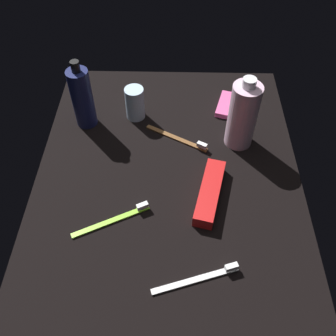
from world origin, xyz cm
name	(u,v)px	position (x,y,z in cm)	size (l,w,h in cm)	color
ground_plane	(168,177)	(0.00, 0.00, -0.60)	(84.00, 64.00, 1.20)	black
lotion_bottle	(82,98)	(-18.39, -22.57, 8.60)	(5.54, 5.54, 19.51)	#181E4E
bodywash_bottle	(243,115)	(-12.17, 17.99, 9.07)	(7.13, 7.13, 19.85)	silver
deodorant_stick	(135,103)	(-21.26, -9.44, 4.65)	(5.12, 5.12, 9.31)	silver
toothbrush_lime	(116,218)	(12.74, -11.20, 0.61)	(9.08, 16.66, 2.10)	#8CD133
toothbrush_white	(201,277)	(25.96, 7.08, 0.61)	(6.66, 17.50, 2.10)	white
toothbrush_brown	(180,139)	(-12.09, 2.88, 0.61)	(9.70, 16.36, 2.10)	brown
toothpaste_box_red	(210,192)	(5.92, 9.70, 1.60)	(17.60, 4.40, 3.20)	red
snack_bar_pink	(225,105)	(-25.88, 15.79, 0.75)	(10.40, 4.00, 1.50)	#E55999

